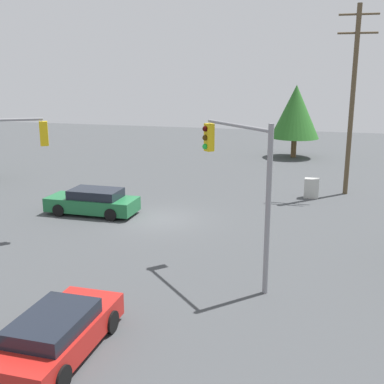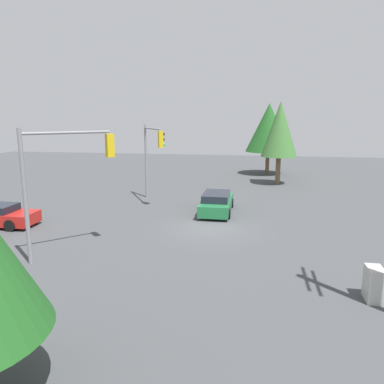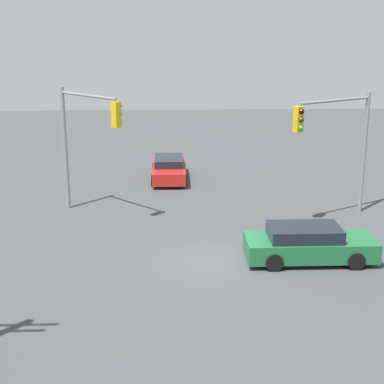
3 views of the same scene
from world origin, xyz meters
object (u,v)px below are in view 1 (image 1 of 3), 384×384
sedan_red (58,333)px  electrical_cabinet (312,188)px  traffic_signal_cross (240,170)px  sedan_green (93,202)px

sedan_red → electrical_cabinet: (5.78, 18.46, -0.03)m
traffic_signal_cross → electrical_cabinet: size_ratio=4.87×
sedan_red → electrical_cabinet: size_ratio=3.74×
sedan_green → electrical_cabinet: (10.87, 6.46, -0.07)m
electrical_cabinet → sedan_green: bearing=-149.3°
sedan_green → traffic_signal_cross: 10.93m
electrical_cabinet → sedan_red: bearing=-107.4°
sedan_green → sedan_red: bearing=-157.0°
sedan_red → sedan_green: (-5.08, 12.00, 0.04)m
sedan_red → sedan_green: size_ratio=0.93×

